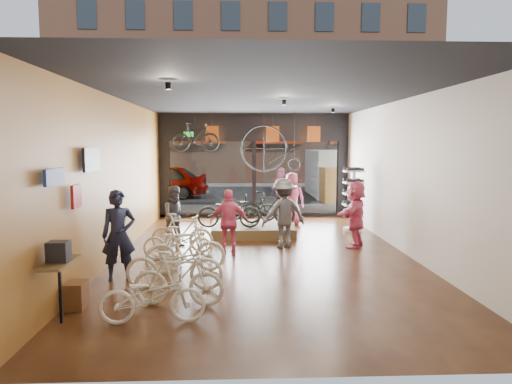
{
  "coord_description": "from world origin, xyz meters",
  "views": [
    {
      "loc": [
        -0.63,
        -10.98,
        2.69
      ],
      "look_at": [
        -0.12,
        1.4,
        1.39
      ],
      "focal_mm": 32.0,
      "sensor_mm": 36.0,
      "label": 1
    }
  ],
  "objects": [
    {
      "name": "box_truck",
      "position": [
        4.13,
        11.0,
        1.19
      ],
      "size": [
        2.02,
        6.05,
        2.38
      ],
      "primitive_type": null,
      "color": "silver",
      "rests_on": "street_road"
    },
    {
      "name": "jersey_mid",
      "position": [
        0.63,
        5.2,
        3.05
      ],
      "size": [
        0.45,
        0.03,
        0.55
      ],
      "primitive_type": "cube",
      "color": "#CC5919",
      "rests_on": "ceiling"
    },
    {
      "name": "exit_sign",
      "position": [
        -2.4,
        5.88,
        3.05
      ],
      "size": [
        0.35,
        0.06,
        0.18
      ],
      "primitive_type": "cube",
      "color": "#198C26",
      "rests_on": "storefront"
    },
    {
      "name": "customer_1",
      "position": [
        -2.23,
        0.87,
        0.8
      ],
      "size": [
        0.97,
        0.88,
        1.61
      ],
      "primitive_type": "imported",
      "rotation": [
        0.0,
        0.0,
        0.43
      ],
      "color": "#3F3F44",
      "rests_on": "ground_plane"
    },
    {
      "name": "floor_bike_4",
      "position": [
        -2.02,
        -0.49,
        0.43
      ],
      "size": [
        1.66,
        0.66,
        0.85
      ],
      "primitive_type": "imported",
      "rotation": [
        0.0,
        0.0,
        1.51
      ],
      "color": "beige",
      "rests_on": "ground_plane"
    },
    {
      "name": "floor_bike_2",
      "position": [
        -1.8,
        -2.7,
        0.48
      ],
      "size": [
        1.85,
        0.76,
        0.95
      ],
      "primitive_type": "imported",
      "rotation": [
        0.0,
        0.0,
        1.5
      ],
      "color": "beige",
      "rests_on": "ground_plane"
    },
    {
      "name": "floor_bike_3",
      "position": [
        -1.71,
        -1.59,
        0.5
      ],
      "size": [
        1.74,
        0.81,
        1.01
      ],
      "primitive_type": "imported",
      "rotation": [
        0.0,
        0.0,
        1.78
      ],
      "color": "beige",
      "rests_on": "ground_plane"
    },
    {
      "name": "jersey_right",
      "position": [
        2.1,
        5.2,
        3.05
      ],
      "size": [
        0.45,
        0.03,
        0.55
      ],
      "primitive_type": "cube",
      "color": "#CC5919",
      "rests_on": "ceiling"
    },
    {
      "name": "wall_back",
      "position": [
        0.0,
        -6.02,
        1.9
      ],
      "size": [
        7.0,
        0.04,
        3.8
      ],
      "primitive_type": "cube",
      "color": "beige",
      "rests_on": "ground"
    },
    {
      "name": "display_bike_right",
      "position": [
        -0.22,
        3.07,
        0.72
      ],
      "size": [
        1.63,
        0.63,
        0.85
      ],
      "primitive_type": "imported",
      "rotation": [
        0.0,
        0.0,
        1.53
      ],
      "color": "black",
      "rests_on": "display_platform"
    },
    {
      "name": "customer_4",
      "position": [
        1.2,
        4.11,
        0.88
      ],
      "size": [
        0.87,
        0.58,
        1.75
      ],
      "primitive_type": "imported",
      "rotation": [
        0.0,
        0.0,
        3.16
      ],
      "color": "#CC4C72",
      "rests_on": "ground_plane"
    },
    {
      "name": "ground_plane",
      "position": [
        0.0,
        0.0,
        -0.02
      ],
      "size": [
        7.0,
        12.0,
        0.04
      ],
      "primitive_type": "cube",
      "color": "black",
      "rests_on": "ground"
    },
    {
      "name": "sidewalk_near",
      "position": [
        0.0,
        7.2,
        0.06
      ],
      "size": [
        30.0,
        2.4,
        0.12
      ],
      "primitive_type": "cube",
      "color": "slate",
      "rests_on": "ground"
    },
    {
      "name": "wall_left",
      "position": [
        -3.52,
        0.0,
        1.9
      ],
      "size": [
        0.04,
        12.0,
        3.8
      ],
      "primitive_type": "cube",
      "color": "#98521F",
      "rests_on": "ground"
    },
    {
      "name": "floor_bike_0",
      "position": [
        -1.91,
        -4.29,
        0.42
      ],
      "size": [
        1.62,
        0.63,
        0.84
      ],
      "primitive_type": "imported",
      "rotation": [
        0.0,
        0.0,
        1.62
      ],
      "color": "beige",
      "rests_on": "ground_plane"
    },
    {
      "name": "sunglasses_rack",
      "position": [
        2.95,
        2.86,
        1.0
      ],
      "size": [
        0.69,
        0.61,
        2.0
      ],
      "primitive_type": null,
      "rotation": [
        0.0,
        0.0,
        0.24
      ],
      "color": "white",
      "rests_on": "ground_plane"
    },
    {
      "name": "opposite_building",
      "position": [
        0.0,
        21.5,
        7.0
      ],
      "size": [
        26.0,
        5.0,
        14.0
      ],
      "primitive_type": "cube",
      "color": "brown",
      "rests_on": "ground"
    },
    {
      "name": "customer_5",
      "position": [
        2.46,
        0.68,
        0.87
      ],
      "size": [
        1.25,
        1.66,
        1.74
      ],
      "primitive_type": "imported",
      "rotation": [
        0.0,
        0.0,
        4.19
      ],
      "color": "#CC4C72",
      "rests_on": "ground_plane"
    },
    {
      "name": "wall_merch",
      "position": [
        -3.38,
        -3.5,
        1.3
      ],
      "size": [
        0.4,
        2.4,
        2.6
      ],
      "primitive_type": null,
      "color": "navy",
      "rests_on": "wall_left"
    },
    {
      "name": "wall_right",
      "position": [
        3.52,
        0.0,
        1.9
      ],
      "size": [
        0.04,
        12.0,
        3.8
      ],
      "primitive_type": "cube",
      "color": "beige",
      "rests_on": "ground"
    },
    {
      "name": "display_bike_left",
      "position": [
        -0.87,
        1.96,
        0.77
      ],
      "size": [
        1.83,
        0.7,
        0.95
      ],
      "primitive_type": "imported",
      "rotation": [
        0.0,
        0.0,
        1.53
      ],
      "color": "black",
      "rests_on": "display_platform"
    },
    {
      "name": "hung_bike",
      "position": [
        -2.0,
        4.2,
        2.93
      ],
      "size": [
        1.59,
        0.47,
        0.95
      ],
      "primitive_type": "imported",
      "rotation": [
        0.0,
        0.0,
        1.59
      ],
      "color": "black",
      "rests_on": "ceiling"
    },
    {
      "name": "floor_bike_5",
      "position": [
        -2.01,
        0.27,
        0.49
      ],
      "size": [
        1.69,
        0.84,
        0.98
      ],
      "primitive_type": "imported",
      "rotation": [
        0.0,
        0.0,
        1.33
      ],
      "color": "beige",
      "rests_on": "ground_plane"
    },
    {
      "name": "ceiling",
      "position": [
        0.0,
        0.0,
        3.82
      ],
      "size": [
        7.0,
        12.0,
        0.04
      ],
      "primitive_type": "cube",
      "color": "black",
      "rests_on": "ground"
    },
    {
      "name": "customer_2",
      "position": [
        -0.82,
        -0.04,
        0.81
      ],
      "size": [
        0.96,
        0.43,
        1.61
      ],
      "primitive_type": "imported",
      "rotation": [
        0.0,
        0.0,
        3.18
      ],
      "color": "#CC4C72",
      "rests_on": "ground_plane"
    },
    {
      "name": "floor_bike_1",
      "position": [
        -1.62,
        -3.55,
        0.46
      ],
      "size": [
        1.58,
        0.62,
        0.93
      ],
      "primitive_type": "imported",
      "rotation": [
        0.0,
        0.0,
        1.45
      ],
      "color": "beige",
      "rests_on": "ground_plane"
    },
    {
      "name": "penny_farthing",
      "position": [
        0.58,
        4.2,
        2.5
      ],
      "size": [
        1.93,
        0.06,
        1.54
      ],
      "primitive_type": null,
      "color": "black",
      "rests_on": "ceiling"
    },
    {
      "name": "sidewalk_far",
      "position": [
        0.0,
        19.0,
        0.06
      ],
      "size": [
        30.0,
        2.0,
        0.12
      ],
      "primitive_type": "cube",
      "color": "slate",
      "rests_on": "ground"
    },
    {
      "name": "street_car",
      "position": [
        -4.58,
        12.0,
        0.83
      ],
      "size": [
        4.89,
        1.97,
        1.67
      ],
      "primitive_type": "imported",
      "rotation": [
        0.0,
        0.0,
        -1.57
      ],
      "color": "gray",
      "rests_on": "street_road"
    },
    {
      "name": "customer_3",
      "position": [
        0.58,
        0.68,
        0.9
      ],
      "size": [
        1.3,
        0.95,
        1.81
      ],
      "primitive_type": "imported",
      "rotation": [
        0.0,
        0.0,
        3.4
      ],
      "color": "#3F3F44",
      "rests_on": "ground_plane"
    },
    {
      "name": "customer_0",
      "position": [
        -2.97,
        -2.03,
        0.9
      ],
      "size": [
        0.75,
        0.6,
        1.8
      ],
      "primitive_type": "imported",
      "rotation": [
        0.0,
        0.0,
        0.29
      ],
      "color": "#161C33",
      "rests_on": "ground_plane"
    },
    {
      "name": "storefront",
      "position": [
        0.0,
        6.0,
        1.9
      ],
      "size": [
        7.0,
        0.26,
        3.8
      ],
      "primitive_type": null,
      "color": "black",
      "rests_on": "ground"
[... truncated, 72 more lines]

